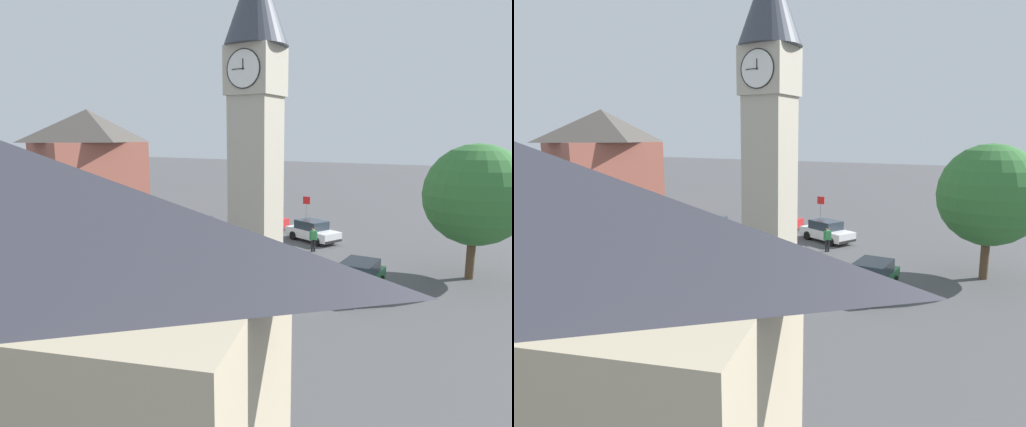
{
  "view_description": "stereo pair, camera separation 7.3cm",
  "coord_description": "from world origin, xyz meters",
  "views": [
    {
      "loc": [
        -13.43,
        23.52,
        7.62
      ],
      "look_at": [
        0.0,
        0.0,
        2.92
      ],
      "focal_mm": 31.62,
      "sensor_mm": 36.0,
      "label": 1
    },
    {
      "loc": [
        -13.49,
        23.49,
        7.62
      ],
      "look_at": [
        0.0,
        0.0,
        2.92
      ],
      "focal_mm": 31.62,
      "sensor_mm": 36.0,
      "label": 2
    }
  ],
  "objects": [
    {
      "name": "tree",
      "position": [
        -11.83,
        -2.5,
        4.55
      ],
      "size": [
        5.36,
        5.36,
        7.24
      ],
      "color": "brown",
      "rests_on": "ground"
    },
    {
      "name": "ground_plane",
      "position": [
        0.0,
        0.0,
        0.0
      ],
      "size": [
        200.0,
        200.0,
        0.0
      ],
      "primitive_type": "plane",
      "color": "#4C4C4F"
    },
    {
      "name": "car_black_far",
      "position": [
        6.92,
        -3.38,
        0.76
      ],
      "size": [
        4.46,
        2.98,
        1.53
      ],
      "color": "#236B38",
      "rests_on": "ground"
    },
    {
      "name": "clock_tower",
      "position": [
        0.0,
        0.0,
        10.47
      ],
      "size": [
        3.78,
        3.78,
        17.99
      ],
      "color": "#A59C89",
      "rests_on": "ground"
    },
    {
      "name": "building_terrace_right",
      "position": [
        21.62,
        -5.92,
        5.12
      ],
      "size": [
        9.25,
        10.85,
        10.04
      ],
      "color": "#995142",
      "rests_on": "ground"
    },
    {
      "name": "car_white_side",
      "position": [
        11.89,
        6.65,
        0.76
      ],
      "size": [
        2.83,
        4.44,
        1.53
      ],
      "color": "white",
      "rests_on": "ground"
    },
    {
      "name": "car_green_alley",
      "position": [
        4.28,
        -8.73,
        0.76
      ],
      "size": [
        4.19,
        1.94,
        1.53
      ],
      "color": "red",
      "rests_on": "ground"
    },
    {
      "name": "road_sign",
      "position": [
        0.77,
        -9.52,
        1.9
      ],
      "size": [
        0.6,
        0.07,
        2.8
      ],
      "color": "gray",
      "rests_on": "ground"
    },
    {
      "name": "car_silver_kerb",
      "position": [
        -1.1,
        -6.4,
        0.76
      ],
      "size": [
        4.46,
        3.18,
        1.53
      ],
      "color": "white",
      "rests_on": "ground"
    },
    {
      "name": "pedestrian",
      "position": [
        -2.31,
        -3.62,
        1.01
      ],
      "size": [
        0.43,
        0.41,
        1.69
      ],
      "color": "black",
      "rests_on": "ground"
    },
    {
      "name": "car_blue_kerb",
      "position": [
        -7.26,
        2.56,
        0.76
      ],
      "size": [
        1.85,
        4.14,
        1.53
      ],
      "color": "#236B38",
      "rests_on": "ground"
    },
    {
      "name": "car_red_corner",
      "position": [
        -2.88,
        6.52,
        0.76
      ],
      "size": [
        4.4,
        3.61,
        1.53
      ],
      "color": "white",
      "rests_on": "ground"
    }
  ]
}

